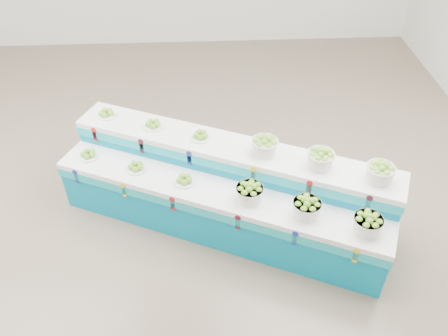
{
  "coord_description": "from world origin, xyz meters",
  "views": [
    {
      "loc": [
        0.6,
        -4.48,
        4.41
      ],
      "look_at": [
        0.83,
        -0.29,
        0.87
      ],
      "focal_mm": 37.5,
      "sensor_mm": 36.0,
      "label": 1
    }
  ],
  "objects_px": {
    "plate_upper_mid": "(153,124)",
    "basket_upper_right": "(380,172)",
    "display_stand": "(224,190)",
    "basket_lower_left": "(250,192)"
  },
  "relations": [
    {
      "from": "plate_upper_mid",
      "to": "basket_upper_right",
      "type": "relative_size",
      "value": 0.78
    },
    {
      "from": "plate_upper_mid",
      "to": "basket_upper_right",
      "type": "height_order",
      "value": "basket_upper_right"
    },
    {
      "from": "display_stand",
      "to": "basket_lower_left",
      "type": "bearing_deg",
      "value": -31.98
    },
    {
      "from": "basket_upper_right",
      "to": "basket_lower_left",
      "type": "bearing_deg",
      "value": 176.91
    },
    {
      "from": "display_stand",
      "to": "plate_upper_mid",
      "type": "relative_size",
      "value": 16.6
    },
    {
      "from": "basket_lower_left",
      "to": "basket_upper_right",
      "type": "xyz_separation_m",
      "value": [
        1.39,
        -0.08,
        0.3
      ]
    },
    {
      "from": "basket_lower_left",
      "to": "plate_upper_mid",
      "type": "bearing_deg",
      "value": 136.52
    },
    {
      "from": "display_stand",
      "to": "basket_upper_right",
      "type": "relative_size",
      "value": 13.02
    },
    {
      "from": "display_stand",
      "to": "basket_lower_left",
      "type": "relative_size",
      "value": 13.02
    },
    {
      "from": "display_stand",
      "to": "basket_upper_right",
      "type": "height_order",
      "value": "basket_upper_right"
    }
  ]
}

